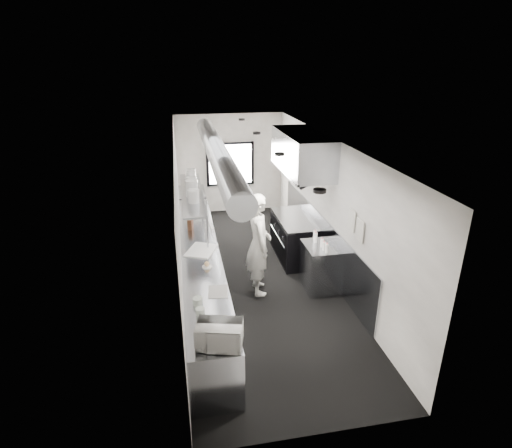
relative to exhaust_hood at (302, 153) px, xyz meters
name	(u,v)px	position (x,y,z in m)	size (l,w,h in m)	color
floor	(256,275)	(-1.10, -0.70, -2.39)	(3.00, 8.00, 0.01)	black
ceiling	(256,141)	(-1.10, -0.70, 0.41)	(3.00, 8.00, 0.01)	beige
wall_back	(230,164)	(-1.10, 3.30, -0.99)	(3.00, 0.02, 2.80)	silver
wall_front	(325,340)	(-1.10, -4.70, -0.99)	(3.00, 0.02, 2.80)	silver
wall_left	(179,218)	(-2.60, -0.70, -0.99)	(0.02, 8.00, 2.80)	silver
wall_right	(329,208)	(0.40, -0.70, -0.99)	(0.02, 8.00, 2.80)	silver
wall_cladding	(321,240)	(0.38, -0.40, -1.84)	(0.03, 5.50, 1.10)	#9AA0A8
hvac_duct	(217,152)	(-1.80, -0.30, 0.16)	(0.40, 0.40, 6.40)	gray
service_window	(230,164)	(-1.10, 3.26, -0.99)	(1.36, 0.05, 1.25)	white
exhaust_hood	(302,153)	(0.00, 0.00, 0.00)	(0.81, 2.20, 0.88)	#9AA0A8
prep_counter	(201,272)	(-2.25, -1.20, -1.94)	(0.70, 6.00, 0.90)	#9AA0A8
pass_shelf	(192,194)	(-2.29, 0.30, -0.86)	(0.45, 3.00, 0.68)	#9AA0A8
range	(296,237)	(-0.06, 0.00, -1.92)	(0.88, 1.60, 0.94)	black
bottle_station	(321,267)	(0.05, -1.40, -1.94)	(0.65, 0.80, 0.90)	#9AA0A8
far_work_table	(193,207)	(-2.25, 2.50, -1.94)	(0.70, 1.20, 0.90)	#9AA0A8
notice_sheet_a	(352,220)	(0.37, -1.90, -0.79)	(0.02, 0.28, 0.38)	beige
notice_sheet_b	(360,230)	(0.37, -2.25, -0.84)	(0.02, 0.28, 0.38)	beige
line_cook	(259,244)	(-1.16, -1.29, -1.40)	(0.72, 0.47, 1.98)	silver
microwave	(219,335)	(-2.17, -3.95, -1.33)	(0.52, 0.40, 0.31)	silver
deli_tub_a	(200,311)	(-2.37, -3.23, -1.44)	(0.13, 0.13, 0.09)	#ABB7A8
deli_tub_b	(198,301)	(-2.39, -2.97, -1.44)	(0.15, 0.15, 0.11)	#ABB7A8
newspaper	(218,292)	(-2.07, -2.69, -1.49)	(0.30, 0.38, 0.01)	silver
small_plate	(207,267)	(-2.17, -1.85, -1.48)	(0.17, 0.17, 0.01)	silver
pastry	(207,264)	(-2.17, -1.85, -1.43)	(0.09, 0.09, 0.09)	tan
cutting_board	(201,250)	(-2.23, -1.18, -1.48)	(0.46, 0.61, 0.02)	white
knife_block	(190,224)	(-2.38, -0.09, -1.38)	(0.09, 0.20, 0.22)	brown
plate_stack_a	(193,196)	(-2.29, -0.37, -0.69)	(0.22, 0.22, 0.26)	silver
plate_stack_b	(192,188)	(-2.30, 0.05, -0.65)	(0.26, 0.26, 0.34)	silver
plate_stack_c	(192,184)	(-2.28, 0.41, -0.67)	(0.21, 0.21, 0.30)	silver
plate_stack_d	(191,176)	(-2.29, 0.93, -0.65)	(0.22, 0.22, 0.35)	silver
squeeze_bottle_a	(327,248)	(0.03, -1.70, -1.40)	(0.06, 0.06, 0.18)	white
squeeze_bottle_b	(324,246)	(0.01, -1.59, -1.41)	(0.05, 0.05, 0.16)	white
squeeze_bottle_c	(322,243)	(0.02, -1.45, -1.41)	(0.06, 0.06, 0.17)	white
squeeze_bottle_d	(316,238)	(-0.03, -1.23, -1.39)	(0.07, 0.07, 0.20)	white
squeeze_bottle_e	(315,235)	(-0.01, -1.11, -1.39)	(0.06, 0.06, 0.19)	white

